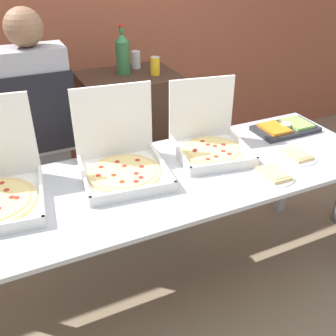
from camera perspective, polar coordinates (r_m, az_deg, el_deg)
name	(u,v)px	position (r m, az deg, el deg)	size (l,w,h in m)	color
ground_plane	(168,285)	(2.67, 0.00, -16.55)	(16.00, 16.00, 0.00)	#847056
brick_wall_behind	(79,16)	(3.48, -12.74, 20.70)	(10.00, 0.06, 2.80)	#9E5138
buffet_table	(168,190)	(2.18, 0.00, -3.18)	(2.47, 0.82, 0.83)	#B7BABF
pizza_box_near_left	(209,140)	(2.36, 6.00, 4.00)	(0.47, 0.49, 0.41)	white
pizza_box_near_right	(122,160)	(2.14, -6.75, 1.19)	(0.49, 0.51, 0.44)	white
paper_plate_front_left	(274,174)	(2.20, 15.08, -0.90)	(0.23, 0.23, 0.03)	white
paper_plate_front_center	(296,155)	(2.44, 18.14, 1.83)	(0.25, 0.25, 0.03)	white
veggie_tray	(285,128)	(2.74, 16.68, 5.60)	(0.42, 0.23, 0.05)	#28282D
sideboard_podium	(132,146)	(3.05, -5.28, 3.21)	(0.67, 0.51, 1.12)	#382319
soda_bottle	(123,53)	(2.83, -6.59, 16.25)	(0.10, 0.10, 0.33)	#2D6638
soda_can_silver	(136,60)	(2.97, -4.69, 15.40)	(0.07, 0.07, 0.12)	silver
soda_can_colored	(155,66)	(2.81, -1.87, 14.60)	(0.07, 0.07, 0.12)	gold
person_server_vest	(42,129)	(2.59, -17.85, 5.46)	(0.42, 0.24, 1.63)	slate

